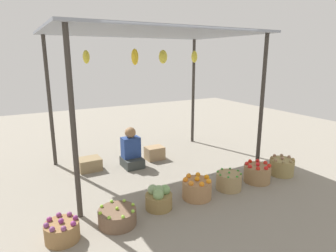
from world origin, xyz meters
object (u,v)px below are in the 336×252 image
object	(u,v)px
basket_green_chilies	(229,181)
basket_red_tomatoes	(257,173)
vendor_person	(131,152)
basket_limes	(117,217)
basket_cabbages	(159,198)
basket_oranges	(197,189)
basket_potatoes	(282,167)
basket_purple_onions	(62,231)
wooden_crate_near_vendor	(155,153)
wooden_crate_stacked_rear	(90,164)

from	to	relation	value
basket_green_chilies	basket_red_tomatoes	xyz separation A→B (m)	(0.61, -0.02, 0.02)
vendor_person	basket_limes	world-z (taller)	vendor_person
basket_cabbages	basket_red_tomatoes	size ratio (longest dim) A/B	0.85
basket_cabbages	basket_limes	bearing A→B (deg)	-171.08
basket_oranges	basket_potatoes	xyz separation A→B (m)	(1.85, -0.01, 0.00)
basket_purple_onions	basket_cabbages	bearing A→B (deg)	4.33
wooden_crate_near_vendor	basket_cabbages	bearing A→B (deg)	-114.72
basket_green_chilies	wooden_crate_near_vendor	size ratio (longest dim) A/B	1.11
vendor_person	basket_potatoes	xyz separation A→B (m)	(2.23, -1.70, -0.15)
basket_purple_onions	basket_limes	distance (m)	0.67
wooden_crate_near_vendor	basket_potatoes	bearing A→B (deg)	-47.95
vendor_person	basket_potatoes	distance (m)	2.80
basket_green_chilies	basket_potatoes	size ratio (longest dim) A/B	0.96
vendor_person	basket_green_chilies	distance (m)	1.97
basket_green_chilies	wooden_crate_near_vendor	distance (m)	1.88
vendor_person	wooden_crate_stacked_rear	bearing A→B (deg)	165.24
basket_cabbages	wooden_crate_near_vendor	xyz separation A→B (m)	(0.84, 1.82, -0.02)
basket_limes	wooden_crate_stacked_rear	size ratio (longest dim) A/B	1.19
basket_potatoes	vendor_person	bearing A→B (deg)	142.67
basket_purple_onions	basket_potatoes	xyz separation A→B (m)	(3.81, 0.08, 0.03)
basket_limes	wooden_crate_near_vendor	size ratio (longest dim) A/B	1.32
wooden_crate_near_vendor	wooden_crate_stacked_rear	world-z (taller)	wooden_crate_near_vendor
basket_cabbages	basket_green_chilies	distance (m)	1.27
basket_limes	basket_red_tomatoes	bearing A→B (deg)	1.76
basket_green_chilies	wooden_crate_stacked_rear	distance (m)	2.59
wooden_crate_stacked_rear	vendor_person	bearing A→B (deg)	-14.76
basket_limes	basket_red_tomatoes	distance (m)	2.53
wooden_crate_near_vendor	basket_purple_onions	bearing A→B (deg)	-138.36
basket_cabbages	basket_green_chilies	world-z (taller)	basket_cabbages
basket_green_chilies	basket_potatoes	distance (m)	1.23
basket_limes	wooden_crate_near_vendor	bearing A→B (deg)	52.29
basket_cabbages	wooden_crate_stacked_rear	distance (m)	1.95
wooden_crate_stacked_rear	basket_potatoes	bearing A→B (deg)	-32.41
basket_oranges	wooden_crate_stacked_rear	size ratio (longest dim) A/B	1.09
basket_red_tomatoes	basket_oranges	bearing A→B (deg)	179.21
basket_potatoes	wooden_crate_stacked_rear	size ratio (longest dim) A/B	1.05
vendor_person	basket_limes	xyz separation A→B (m)	(-0.91, -1.78, -0.19)
vendor_person	basket_red_tomatoes	bearing A→B (deg)	-46.55
vendor_person	basket_green_chilies	world-z (taller)	vendor_person
basket_purple_onions	basket_potatoes	distance (m)	3.81
basket_green_chilies	wooden_crate_near_vendor	xyz separation A→B (m)	(-0.43, 1.82, -0.00)
basket_cabbages	basket_purple_onions	bearing A→B (deg)	-175.67
basket_cabbages	wooden_crate_stacked_rear	size ratio (longest dim) A/B	0.93
basket_oranges	basket_green_chilies	xyz separation A→B (m)	(0.62, -0.00, -0.01)
basket_limes	wooden_crate_stacked_rear	xyz separation A→B (m)	(0.15, 1.98, 0.01)
basket_oranges	wooden_crate_stacked_rear	xyz separation A→B (m)	(-1.14, 1.89, -0.03)
basket_limes	wooden_crate_near_vendor	world-z (taller)	wooden_crate_near_vendor
vendor_person	basket_cabbages	size ratio (longest dim) A/B	2.05
vendor_person	basket_purple_onions	size ratio (longest dim) A/B	1.96
vendor_person	wooden_crate_near_vendor	bearing A→B (deg)	13.71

